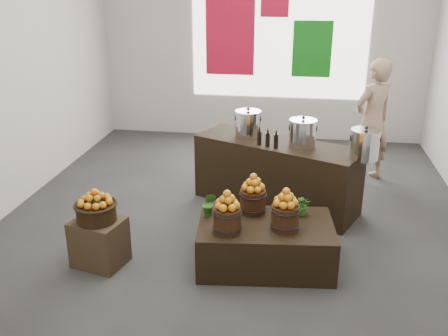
% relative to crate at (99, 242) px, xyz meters
% --- Properties ---
extents(ground, '(7.00, 7.00, 0.00)m').
position_rel_crate_xyz_m(ground, '(1.32, 1.38, -0.26)').
color(ground, '#323230').
rests_on(ground, ground).
extents(back_wall, '(6.00, 0.04, 4.00)m').
position_rel_crate_xyz_m(back_wall, '(1.32, 4.88, 1.74)').
color(back_wall, '#B5AFA7').
rests_on(back_wall, ground).
extents(back_opening, '(3.20, 0.02, 2.40)m').
position_rel_crate_xyz_m(back_opening, '(1.62, 4.86, 1.74)').
color(back_opening, white).
rests_on(back_opening, back_wall).
extents(deco_red_left, '(0.90, 0.04, 1.40)m').
position_rel_crate_xyz_m(deco_red_left, '(0.72, 4.85, 1.64)').
color(deco_red_left, '#B60E29').
rests_on(deco_red_left, back_wall).
extents(deco_green_right, '(0.70, 0.04, 1.00)m').
position_rel_crate_xyz_m(deco_green_right, '(2.22, 4.85, 1.44)').
color(deco_green_right, '#106A14').
rests_on(deco_green_right, back_wall).
extents(deco_red_upper, '(0.50, 0.04, 0.50)m').
position_rel_crate_xyz_m(deco_red_upper, '(1.52, 4.85, 2.24)').
color(deco_red_upper, '#B60E29').
rests_on(deco_red_upper, back_wall).
extents(crate, '(0.61, 0.54, 0.52)m').
position_rel_crate_xyz_m(crate, '(0.00, 0.00, 0.00)').
color(crate, '#443720').
rests_on(crate, ground).
extents(wicker_basket, '(0.42, 0.42, 0.19)m').
position_rel_crate_xyz_m(wicker_basket, '(0.00, 0.00, 0.36)').
color(wicker_basket, black).
rests_on(wicker_basket, crate).
extents(apples_in_basket, '(0.33, 0.33, 0.17)m').
position_rel_crate_xyz_m(apples_in_basket, '(0.00, 0.00, 0.54)').
color(apples_in_basket, '#A70B05').
rests_on(apples_in_basket, wicker_basket).
extents(display_table, '(1.51, 1.02, 0.49)m').
position_rel_crate_xyz_m(display_table, '(1.77, 0.26, -0.01)').
color(display_table, black).
rests_on(display_table, ground).
extents(apple_bucket_front_left, '(0.29, 0.29, 0.26)m').
position_rel_crate_xyz_m(apple_bucket_front_left, '(1.39, 0.03, 0.37)').
color(apple_bucket_front_left, '#35180E').
rests_on(apple_bucket_front_left, display_table).
extents(apples_in_bucket_front_left, '(0.21, 0.21, 0.19)m').
position_rel_crate_xyz_m(apples_in_bucket_front_left, '(1.39, 0.03, 0.59)').
color(apples_in_bucket_front_left, '#A70B05').
rests_on(apples_in_bucket_front_left, apple_bucket_front_left).
extents(apple_bucket_front_right, '(0.29, 0.29, 0.26)m').
position_rel_crate_xyz_m(apple_bucket_front_right, '(1.97, 0.17, 0.37)').
color(apple_bucket_front_right, '#35180E').
rests_on(apple_bucket_front_right, display_table).
extents(apples_in_bucket_front_right, '(0.21, 0.21, 0.19)m').
position_rel_crate_xyz_m(apples_in_bucket_front_right, '(1.97, 0.17, 0.59)').
color(apples_in_bucket_front_right, '#A70B05').
rests_on(apples_in_bucket_front_right, apple_bucket_front_right).
extents(apple_bucket_rear, '(0.29, 0.29, 0.26)m').
position_rel_crate_xyz_m(apple_bucket_rear, '(1.60, 0.51, 0.37)').
color(apple_bucket_rear, '#35180E').
rests_on(apple_bucket_rear, display_table).
extents(apples_in_bucket_rear, '(0.21, 0.21, 0.19)m').
position_rel_crate_xyz_m(apples_in_bucket_rear, '(1.60, 0.51, 0.59)').
color(apples_in_bucket_rear, '#A70B05').
rests_on(apples_in_bucket_rear, apple_bucket_rear).
extents(herb_garnish_right, '(0.25, 0.22, 0.24)m').
position_rel_crate_xyz_m(herb_garnish_right, '(2.14, 0.53, 0.35)').
color(herb_garnish_right, '#245E13').
rests_on(herb_garnish_right, display_table).
extents(herb_garnish_left, '(0.17, 0.14, 0.28)m').
position_rel_crate_xyz_m(herb_garnish_left, '(1.15, 0.35, 0.37)').
color(herb_garnish_left, '#245E13').
rests_on(herb_garnish_left, display_table).
extents(counter, '(2.30, 1.54, 0.90)m').
position_rel_crate_xyz_m(counter, '(1.79, 1.80, 0.19)').
color(counter, black).
rests_on(counter, ground).
extents(stock_pot_left, '(0.34, 0.34, 0.34)m').
position_rel_crate_xyz_m(stock_pot_left, '(1.38, 1.98, 0.81)').
color(stock_pot_left, silver).
rests_on(stock_pot_left, counter).
extents(stock_pot_center, '(0.34, 0.34, 0.34)m').
position_rel_crate_xyz_m(stock_pot_center, '(2.11, 1.66, 0.81)').
color(stock_pot_center, silver).
rests_on(stock_pot_center, counter).
extents(stock_pot_right, '(0.34, 0.34, 0.34)m').
position_rel_crate_xyz_m(stock_pot_right, '(2.84, 1.33, 0.81)').
color(stock_pot_right, silver).
rests_on(stock_pot_right, counter).
extents(oil_cruets, '(0.24, 0.15, 0.25)m').
position_rel_crate_xyz_m(oil_cruets, '(1.70, 1.60, 0.77)').
color(oil_cruets, black).
rests_on(oil_cruets, counter).
extents(shopper, '(0.81, 0.77, 1.86)m').
position_rel_crate_xyz_m(shopper, '(3.13, 2.94, 0.67)').
color(shopper, '#9D7C60').
rests_on(shopper, ground).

